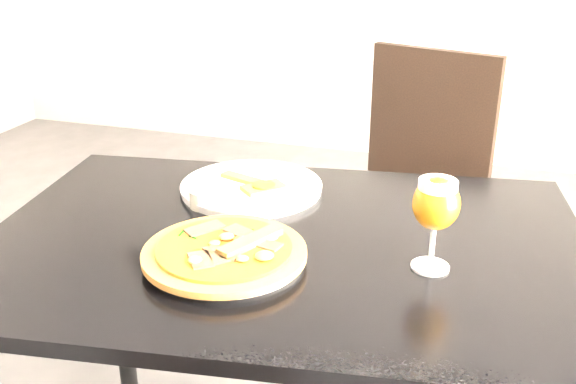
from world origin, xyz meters
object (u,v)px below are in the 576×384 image
(dining_table, at_px, (285,276))
(pizza, at_px, (225,251))
(beer_glass, at_px, (436,204))
(chair_far, at_px, (409,191))

(dining_table, xyz_separation_m, pizza, (-0.07, -0.13, 0.12))
(dining_table, relative_size, beer_glass, 7.37)
(dining_table, xyz_separation_m, chair_far, (0.15, 0.84, -0.13))
(beer_glass, bearing_deg, pizza, -165.36)
(dining_table, relative_size, pizza, 4.28)
(pizza, distance_m, beer_glass, 0.39)
(chair_far, bearing_deg, beer_glass, -63.04)
(pizza, bearing_deg, chair_far, 76.97)
(dining_table, distance_m, chair_far, 0.86)
(dining_table, xyz_separation_m, beer_glass, (0.29, -0.04, 0.22))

